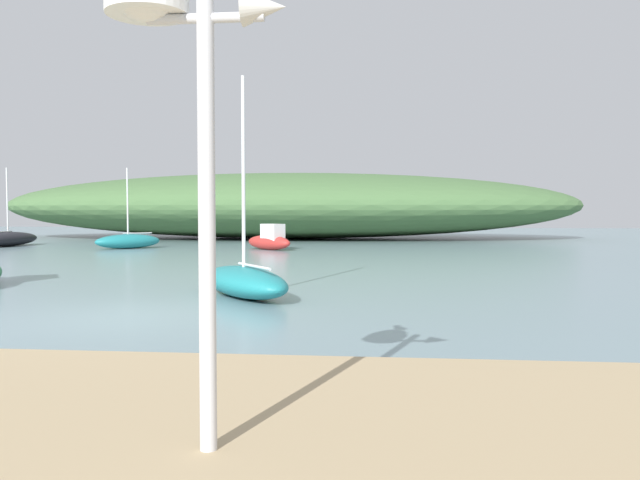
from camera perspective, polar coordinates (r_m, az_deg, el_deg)
The scene contains 7 objects.
ground_plane at distance 11.96m, azimuth -16.79°, elevation -6.52°, with size 120.00×120.00×0.00m, color gray.
distant_hill at distance 44.00m, azimuth -3.07°, elevation 3.01°, with size 38.74×14.25×4.35m, color #476B3D.
mast_structure at distance 4.81m, azimuth -13.35°, elevation 17.46°, with size 1.25×0.57×3.48m.
motorboat_far_left at distance 30.96m, azimuth -4.42°, elevation 0.00°, with size 2.80×2.61×1.23m.
sailboat_off_point at distance 14.24m, azimuth -6.66°, elevation -3.56°, with size 3.06×3.67×4.75m.
sailboat_mid_channel at distance 33.19m, azimuth -16.43°, elevation -0.09°, with size 3.11×3.03×3.94m.
sailboat_near_shore at distance 37.63m, azimuth -25.61°, elevation 0.09°, with size 1.95×4.43×4.08m.
Camera 1 is at (4.53, -10.91, 1.88)m, focal length 36.61 mm.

